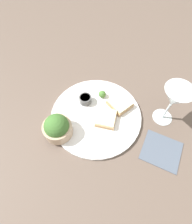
# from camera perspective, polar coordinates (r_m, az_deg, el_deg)

# --- Properties ---
(ground_plane) EXTENTS (4.00, 4.00, 0.00)m
(ground_plane) POSITION_cam_1_polar(r_m,az_deg,el_deg) (0.68, -0.00, -1.45)
(ground_plane) COLOR brown
(dinner_plate) EXTENTS (0.35, 0.35, 0.01)m
(dinner_plate) POSITION_cam_1_polar(r_m,az_deg,el_deg) (0.68, -0.00, -1.16)
(dinner_plate) COLOR white
(dinner_plate) RESTS_ON ground_plane
(salad_bowl) EXTENTS (0.10, 0.10, 0.09)m
(salad_bowl) POSITION_cam_1_polar(r_m,az_deg,el_deg) (0.62, -12.54, -4.94)
(salad_bowl) COLOR tan
(salad_bowl) RESTS_ON dinner_plate
(sauce_ramekin) EXTENTS (0.05, 0.05, 0.03)m
(sauce_ramekin) POSITION_cam_1_polar(r_m,az_deg,el_deg) (0.69, -3.51, 4.21)
(sauce_ramekin) COLOR #4C4C4C
(sauce_ramekin) RESTS_ON dinner_plate
(cheese_toast_near) EXTENTS (0.11, 0.11, 0.03)m
(cheese_toast_near) POSITION_cam_1_polar(r_m,az_deg,el_deg) (0.69, 7.79, 2.78)
(cheese_toast_near) COLOR tan
(cheese_toast_near) RESTS_ON dinner_plate
(cheese_toast_far) EXTENTS (0.08, 0.08, 0.03)m
(cheese_toast_far) POSITION_cam_1_polar(r_m,az_deg,el_deg) (0.65, 3.30, -2.06)
(cheese_toast_far) COLOR tan
(cheese_toast_far) RESTS_ON dinner_plate
(wine_glass) EXTENTS (0.10, 0.10, 0.17)m
(wine_glass) POSITION_cam_1_polar(r_m,az_deg,el_deg) (0.63, 24.27, 4.01)
(wine_glass) COLOR silver
(wine_glass) RESTS_ON ground_plane
(garnish) EXTENTS (0.03, 0.03, 0.03)m
(garnish) POSITION_cam_1_polar(r_m,az_deg,el_deg) (0.71, 2.05, 5.86)
(garnish) COLOR #477533
(garnish) RESTS_ON dinner_plate
(napkin) EXTENTS (0.15, 0.14, 0.01)m
(napkin) POSITION_cam_1_polar(r_m,az_deg,el_deg) (0.67, 20.62, -11.72)
(napkin) COLOR #4C5666
(napkin) RESTS_ON ground_plane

